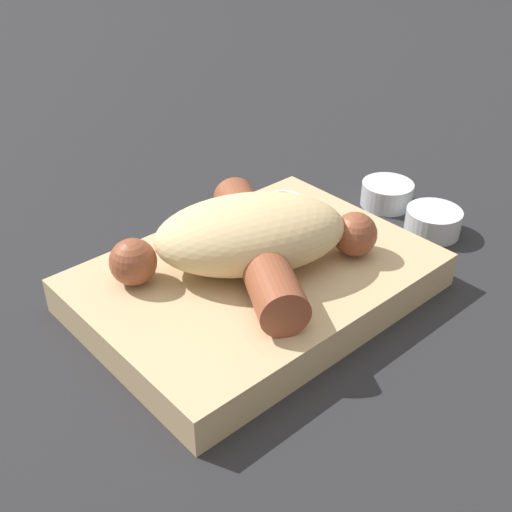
% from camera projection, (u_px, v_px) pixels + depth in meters
% --- Properties ---
extents(ground_plane, '(3.00, 3.00, 0.00)m').
position_uv_depth(ground_plane, '(256.00, 297.00, 0.51)').
color(ground_plane, '#232326').
extents(food_tray, '(0.26, 0.19, 0.03)m').
position_uv_depth(food_tray, '(256.00, 282.00, 0.50)').
color(food_tray, tan).
rests_on(food_tray, ground_plane).
extents(bread_roll, '(0.17, 0.14, 0.05)m').
position_uv_depth(bread_roll, '(246.00, 236.00, 0.48)').
color(bread_roll, '#DBBC84').
rests_on(bread_roll, food_tray).
extents(sausage, '(0.19, 0.17, 0.04)m').
position_uv_depth(sausage, '(248.00, 248.00, 0.48)').
color(sausage, brown).
rests_on(sausage, food_tray).
extents(pickled_veggies, '(0.07, 0.08, 0.00)m').
position_uv_depth(pickled_veggies, '(279.00, 211.00, 0.56)').
color(pickled_veggies, '#F99E4C').
rests_on(pickled_veggies, food_tray).
extents(condiment_cup_near, '(0.05, 0.05, 0.02)m').
position_uv_depth(condiment_cup_near, '(433.00, 223.00, 0.59)').
color(condiment_cup_near, silver).
rests_on(condiment_cup_near, ground_plane).
extents(condiment_cup_far, '(0.05, 0.05, 0.02)m').
position_uv_depth(condiment_cup_far, '(387.00, 195.00, 0.63)').
color(condiment_cup_far, silver).
rests_on(condiment_cup_far, ground_plane).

